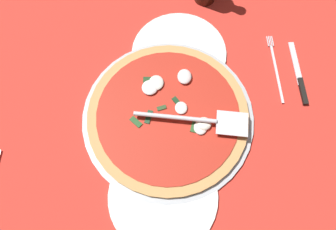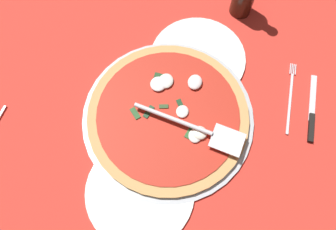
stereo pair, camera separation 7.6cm
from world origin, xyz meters
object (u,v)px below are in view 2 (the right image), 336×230
Objects in this scene: dinner_plate_left at (198,58)px; dinner_plate_right at (140,191)px; pizza at (169,115)px; pizza_server at (194,127)px; place_setting_far at (301,107)px.

dinner_plate_left is 1.01× the size of dinner_plate_right.
pizza_server is (2.04, 6.66, 2.44)cm from pizza.
place_setting_far is (-30.72, 30.82, -0.14)cm from dinner_plate_right.
place_setting_far reaches higher than dinner_plate_right.
dinner_plate_right is 0.63× the size of pizza.
pizza is (17.73, -2.45, 1.28)cm from dinner_plate_left.
dinner_plate_right is at bearing -5.15° from dinner_plate_left.
place_setting_far is at bearing 36.15° from pizza_server.
dinner_plate_right is 1.22× the size of place_setting_far.
place_setting_far is (-14.14, 23.34, -3.87)cm from pizza_server.
pizza_server reaches higher than pizza.
dinner_plate_left is at bearing 73.63° from place_setting_far.
pizza_server is at bearing 72.94° from pizza.
place_setting_far is (5.63, 27.55, -0.14)cm from dinner_plate_left.
dinner_plate_left is 20.56cm from pizza_server.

